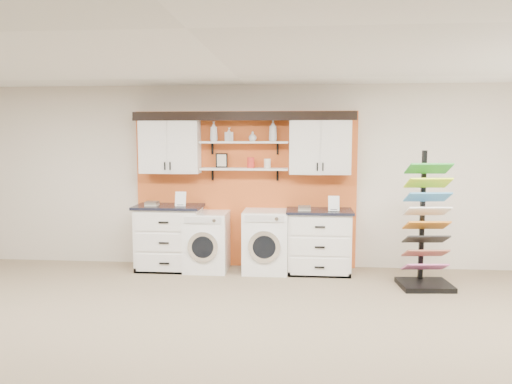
# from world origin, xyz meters

# --- Properties ---
(ceiling) EXTENTS (10.00, 10.00, 0.00)m
(ceiling) POSITION_xyz_m (0.00, 0.00, 2.80)
(ceiling) COLOR white
(ceiling) RESTS_ON wall_back
(wall_back) EXTENTS (10.00, 0.00, 10.00)m
(wall_back) POSITION_xyz_m (0.00, 4.00, 1.40)
(wall_back) COLOR beige
(wall_back) RESTS_ON floor
(accent_panel) EXTENTS (3.40, 0.07, 2.40)m
(accent_panel) POSITION_xyz_m (0.00, 3.96, 1.20)
(accent_panel) COLOR #D15A23
(accent_panel) RESTS_ON wall_back
(upper_cabinet_left) EXTENTS (0.90, 0.35, 0.84)m
(upper_cabinet_left) POSITION_xyz_m (-1.13, 3.79, 1.88)
(upper_cabinet_left) COLOR white
(upper_cabinet_left) RESTS_ON wall_back
(upper_cabinet_right) EXTENTS (0.90, 0.35, 0.84)m
(upper_cabinet_right) POSITION_xyz_m (1.13, 3.79, 1.88)
(upper_cabinet_right) COLOR white
(upper_cabinet_right) RESTS_ON wall_back
(shelf_lower) EXTENTS (1.32, 0.28, 0.03)m
(shelf_lower) POSITION_xyz_m (0.00, 3.80, 1.53)
(shelf_lower) COLOR white
(shelf_lower) RESTS_ON wall_back
(shelf_upper) EXTENTS (1.32, 0.28, 0.03)m
(shelf_upper) POSITION_xyz_m (0.00, 3.80, 1.93)
(shelf_upper) COLOR white
(shelf_upper) RESTS_ON wall_back
(crown_molding) EXTENTS (3.30, 0.41, 0.13)m
(crown_molding) POSITION_xyz_m (0.00, 3.81, 2.33)
(crown_molding) COLOR black
(crown_molding) RESTS_ON wall_back
(picture_frame) EXTENTS (0.18, 0.02, 0.22)m
(picture_frame) POSITION_xyz_m (-0.35, 3.85, 1.66)
(picture_frame) COLOR black
(picture_frame) RESTS_ON shelf_lower
(canister_red) EXTENTS (0.11, 0.11, 0.16)m
(canister_red) POSITION_xyz_m (0.10, 3.80, 1.62)
(canister_red) COLOR red
(canister_red) RESTS_ON shelf_lower
(canister_cream) EXTENTS (0.10, 0.10, 0.14)m
(canister_cream) POSITION_xyz_m (0.35, 3.80, 1.61)
(canister_cream) COLOR silver
(canister_cream) RESTS_ON shelf_lower
(base_cabinet_left) EXTENTS (1.01, 0.66, 0.99)m
(base_cabinet_left) POSITION_xyz_m (-1.13, 3.64, 0.49)
(base_cabinet_left) COLOR white
(base_cabinet_left) RESTS_ON floor
(base_cabinet_right) EXTENTS (0.97, 0.66, 0.95)m
(base_cabinet_right) POSITION_xyz_m (1.13, 3.64, 0.47)
(base_cabinet_right) COLOR white
(base_cabinet_right) RESTS_ON floor
(washer) EXTENTS (0.63, 0.71, 0.89)m
(washer) POSITION_xyz_m (-0.55, 3.64, 0.44)
(washer) COLOR white
(washer) RESTS_ON floor
(dryer) EXTENTS (0.66, 0.71, 0.92)m
(dryer) POSITION_xyz_m (0.34, 3.64, 0.46)
(dryer) COLOR white
(dryer) RESTS_ON floor
(sample_rack) EXTENTS (0.71, 0.61, 1.83)m
(sample_rack) POSITION_xyz_m (2.52, 3.04, 0.57)
(sample_rack) COLOR black
(sample_rack) RESTS_ON floor
(soap_bottle_a) EXTENTS (0.16, 0.16, 0.30)m
(soap_bottle_a) POSITION_xyz_m (-0.46, 3.80, 2.09)
(soap_bottle_a) COLOR silver
(soap_bottle_a) RESTS_ON shelf_upper
(soap_bottle_b) EXTENTS (0.13, 0.13, 0.21)m
(soap_bottle_b) POSITION_xyz_m (-0.23, 3.80, 2.05)
(soap_bottle_b) COLOR silver
(soap_bottle_b) RESTS_ON shelf_upper
(soap_bottle_c) EXTENTS (0.12, 0.12, 0.15)m
(soap_bottle_c) POSITION_xyz_m (0.13, 3.80, 2.02)
(soap_bottle_c) COLOR silver
(soap_bottle_c) RESTS_ON shelf_upper
(soap_bottle_d) EXTENTS (0.15, 0.15, 0.32)m
(soap_bottle_d) POSITION_xyz_m (0.43, 3.80, 2.10)
(soap_bottle_d) COLOR silver
(soap_bottle_d) RESTS_ON shelf_upper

